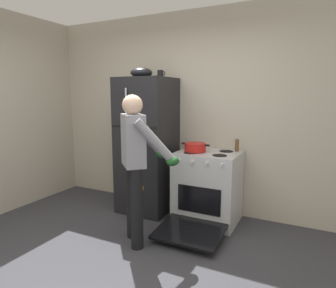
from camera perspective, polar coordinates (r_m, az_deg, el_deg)
ground at (r=2.91m, az=-12.17°, el=-23.99°), size 8.00×8.00×0.00m
kitchen_wall_back at (r=4.13m, az=4.33°, el=6.05°), size 6.00×0.10×2.70m
refrigerator at (r=4.05m, az=-4.01°, el=-0.27°), size 0.68×0.72×1.82m
stove_range at (r=3.79m, az=7.64°, el=-8.39°), size 0.76×1.21×0.90m
person_cook at (r=3.11m, az=-6.07°, el=-2.48°), size 0.66×0.69×1.60m
red_pot at (r=3.69m, az=5.30°, el=-0.62°), size 0.37×0.27×0.10m
coffee_mug at (r=3.96m, az=-1.45°, el=13.43°), size 0.11×0.08×0.10m
pepper_mill at (r=3.79m, az=13.18°, el=-0.22°), size 0.05×0.05×0.15m
mixing_bowl at (r=4.05m, az=-5.17°, el=13.57°), size 0.30×0.30×0.13m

